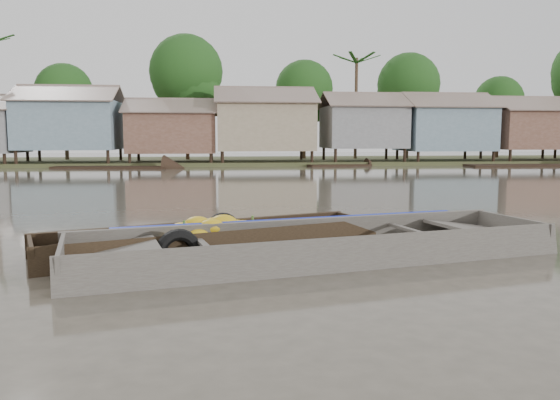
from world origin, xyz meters
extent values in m
plane|color=#4A4439|center=(0.00, 0.00, 0.00)|extent=(120.00, 120.00, 0.00)
cube|color=#384723|center=(0.00, 33.00, 0.00)|extent=(120.00, 12.00, 0.50)
cube|color=slate|center=(-10.50, 29.50, 2.70)|extent=(6.20, 5.20, 3.20)
cube|color=brown|center=(-10.50, 28.10, 4.75)|extent=(6.60, 3.02, 1.28)
cube|color=brown|center=(-10.50, 30.90, 4.75)|extent=(6.60, 3.02, 1.28)
cube|color=brown|center=(-3.80, 29.50, 2.20)|extent=(5.80, 4.60, 2.70)
cube|color=brown|center=(-3.80, 28.26, 4.00)|extent=(6.20, 2.67, 1.14)
cube|color=brown|center=(-3.80, 30.74, 4.00)|extent=(6.20, 2.67, 1.14)
cube|color=gray|center=(2.50, 29.50, 2.65)|extent=(6.50, 5.30, 3.30)
cube|color=brown|center=(2.50, 28.07, 4.75)|extent=(6.90, 3.08, 1.31)
cube|color=brown|center=(2.50, 30.93, 4.75)|extent=(6.90, 3.08, 1.31)
cube|color=gray|center=(9.50, 29.50, 2.60)|extent=(5.40, 4.70, 2.90)
cube|color=brown|center=(9.50, 28.23, 4.50)|extent=(5.80, 2.73, 1.17)
cube|color=brown|center=(9.50, 30.77, 4.50)|extent=(5.80, 2.73, 1.17)
cube|color=slate|center=(15.50, 29.50, 2.50)|extent=(6.00, 5.00, 3.10)
cube|color=brown|center=(15.50, 28.15, 4.50)|extent=(6.40, 2.90, 1.24)
cube|color=brown|center=(15.50, 30.85, 4.50)|extent=(6.40, 2.90, 1.24)
cube|color=brown|center=(22.00, 29.50, 2.45)|extent=(5.70, 4.90, 2.80)
cube|color=brown|center=(22.00, 28.18, 4.30)|extent=(6.10, 2.85, 1.21)
cube|color=brown|center=(22.00, 30.82, 4.30)|extent=(6.10, 2.85, 1.21)
cylinder|color=#473323|center=(-12.00, 34.00, 2.45)|extent=(0.28, 0.28, 4.90)
sphere|color=#163A12|center=(-12.00, 34.00, 5.25)|extent=(4.20, 4.20, 4.20)
cylinder|color=#473323|center=(-3.00, 33.00, 3.15)|extent=(0.28, 0.28, 6.30)
sphere|color=#163A12|center=(-3.00, 33.00, 6.75)|extent=(5.40, 5.40, 5.40)
cylinder|color=#473323|center=(6.00, 34.00, 2.62)|extent=(0.28, 0.28, 5.25)
sphere|color=#163A12|center=(6.00, 34.00, 5.62)|extent=(4.50, 4.50, 4.50)
cylinder|color=#473323|center=(14.00, 33.00, 2.80)|extent=(0.28, 0.28, 5.60)
sphere|color=#163A12|center=(14.00, 33.00, 6.00)|extent=(4.80, 4.80, 4.80)
cylinder|color=#473323|center=(22.00, 34.00, 2.27)|extent=(0.28, 0.28, 4.55)
sphere|color=#163A12|center=(22.00, 34.00, 4.88)|extent=(3.90, 3.90, 3.90)
cylinder|color=#473323|center=(10.00, 33.50, 4.00)|extent=(0.24, 0.24, 8.00)
cube|color=black|center=(-0.83, 0.81, -0.08)|extent=(5.82, 3.01, 0.08)
cube|color=black|center=(-1.04, 1.40, 0.15)|extent=(5.61, 2.16, 0.55)
cube|color=black|center=(-0.61, 0.22, 0.15)|extent=(5.61, 2.16, 0.55)
cube|color=black|center=(1.89, 1.79, 0.15)|extent=(0.49, 1.23, 0.52)
cube|color=black|center=(1.42, 1.62, 0.22)|extent=(1.32, 1.38, 0.20)
cube|color=black|center=(-3.55, -0.18, 0.15)|extent=(0.49, 1.23, 0.52)
cube|color=black|center=(-3.07, -0.01, 0.22)|extent=(1.32, 1.38, 0.20)
cube|color=black|center=(-2.13, 0.34, 0.26)|extent=(0.51, 1.19, 0.05)
cube|color=black|center=(0.48, 1.28, 0.26)|extent=(0.51, 1.19, 0.05)
ellipsoid|color=gold|center=(-1.06, 1.00, 0.30)|extent=(0.45, 0.38, 0.24)
ellipsoid|color=gold|center=(-1.78, 0.60, 0.24)|extent=(0.51, 0.43, 0.27)
ellipsoid|color=gold|center=(-1.10, 0.76, 0.46)|extent=(0.53, 0.44, 0.28)
ellipsoid|color=gold|center=(-0.70, 1.23, 0.26)|extent=(0.48, 0.41, 0.25)
ellipsoid|color=gold|center=(-0.45, 0.88, 0.38)|extent=(0.51, 0.43, 0.27)
ellipsoid|color=gold|center=(-1.49, 0.35, 0.25)|extent=(0.56, 0.47, 0.29)
ellipsoid|color=gold|center=(-1.21, 0.99, 0.34)|extent=(0.44, 0.37, 0.23)
ellipsoid|color=gold|center=(-0.67, 1.28, 0.24)|extent=(0.46, 0.39, 0.24)
ellipsoid|color=gold|center=(-1.10, 0.85, 0.35)|extent=(0.49, 0.41, 0.26)
ellipsoid|color=gold|center=(-0.86, 0.62, 0.43)|extent=(0.53, 0.45, 0.28)
ellipsoid|color=gold|center=(0.24, 0.81, 0.19)|extent=(0.46, 0.39, 0.24)
ellipsoid|color=gold|center=(-1.42, 0.27, 0.21)|extent=(0.55, 0.46, 0.29)
ellipsoid|color=gold|center=(-1.72, 0.43, 0.17)|extent=(0.43, 0.36, 0.23)
ellipsoid|color=gold|center=(-0.72, 0.73, 0.37)|extent=(0.50, 0.42, 0.26)
ellipsoid|color=gold|center=(-0.92, 0.91, 0.36)|extent=(0.53, 0.45, 0.28)
ellipsoid|color=gold|center=(-0.04, 0.94, 0.29)|extent=(0.51, 0.43, 0.27)
ellipsoid|color=gold|center=(-0.66, 0.83, 0.46)|extent=(0.57, 0.48, 0.30)
ellipsoid|color=gold|center=(-0.83, 0.91, 0.44)|extent=(0.43, 0.36, 0.22)
ellipsoid|color=gold|center=(-0.32, 0.81, 0.40)|extent=(0.44, 0.37, 0.23)
ellipsoid|color=gold|center=(-1.35, 0.68, 0.37)|extent=(0.56, 0.47, 0.29)
ellipsoid|color=gold|center=(-0.30, 1.31, 0.23)|extent=(0.48, 0.41, 0.25)
ellipsoid|color=gold|center=(-1.08, 0.42, 0.32)|extent=(0.43, 0.36, 0.22)
ellipsoid|color=gold|center=(-1.01, 0.65, 0.37)|extent=(0.52, 0.44, 0.27)
ellipsoid|color=gold|center=(-1.48, 0.64, 0.34)|extent=(0.48, 0.40, 0.25)
ellipsoid|color=gold|center=(-1.57, 0.17, 0.14)|extent=(0.44, 0.37, 0.23)
ellipsoid|color=gold|center=(-1.64, 0.47, 0.26)|extent=(0.56, 0.47, 0.29)
ellipsoid|color=gold|center=(-0.61, 0.51, 0.22)|extent=(0.45, 0.38, 0.24)
ellipsoid|color=gold|center=(-1.38, 0.28, 0.19)|extent=(0.54, 0.46, 0.28)
ellipsoid|color=gold|center=(-0.11, 1.30, 0.28)|extent=(0.54, 0.46, 0.28)
ellipsoid|color=gold|center=(-0.59, 0.69, 0.33)|extent=(0.48, 0.41, 0.25)
ellipsoid|color=gold|center=(-1.39, 0.38, 0.26)|extent=(0.49, 0.42, 0.26)
ellipsoid|color=gold|center=(-1.06, 0.94, 0.33)|extent=(0.50, 0.42, 0.26)
cylinder|color=#3F6626|center=(-1.32, 0.63, 0.46)|extent=(0.04, 0.04, 0.19)
cylinder|color=#3F6626|center=(-0.63, 0.88, 0.46)|extent=(0.04, 0.04, 0.19)
cylinder|color=#3F6626|center=(-0.14, 1.06, 0.46)|extent=(0.04, 0.04, 0.19)
torus|color=black|center=(-0.67, 1.62, 0.17)|extent=(0.75, 0.43, 0.73)
torus|color=black|center=(-1.37, -0.15, 0.17)|extent=(0.76, 0.43, 0.74)
cube|color=#48423D|center=(0.85, -0.03, -0.08)|extent=(7.89, 3.30, 0.08)
cube|color=#48423D|center=(0.65, 0.89, 0.19)|extent=(7.72, 1.89, 0.63)
cube|color=#48423D|center=(1.06, -0.95, 0.19)|extent=(7.72, 1.89, 0.63)
cube|color=#48423D|center=(4.61, 0.81, 0.19)|extent=(0.48, 1.89, 0.60)
cube|color=#48423D|center=(3.96, 0.66, 0.27)|extent=(1.67, 1.91, 0.25)
cube|color=#48423D|center=(-2.91, -0.88, 0.19)|extent=(0.48, 1.89, 0.60)
cube|color=#48423D|center=(-2.25, -0.73, 0.27)|extent=(1.67, 1.91, 0.25)
cube|color=#48423D|center=(-0.95, -0.44, 0.32)|extent=(0.50, 1.82, 0.05)
cube|color=#48423D|center=(2.65, 0.37, 0.32)|extent=(0.50, 1.82, 0.05)
cube|color=#665E54|center=(0.85, -0.03, -0.03)|extent=(6.05, 2.75, 0.02)
cube|color=#1124AE|center=(0.63, 0.95, 0.44)|extent=(6.23, 1.48, 0.16)
torus|color=olive|center=(2.63, 0.04, 0.00)|extent=(0.44, 0.44, 0.06)
torus|color=olive|center=(2.63, 0.04, 0.04)|extent=(0.36, 0.36, 0.06)
cube|color=black|center=(-7.29, 26.12, -0.05)|extent=(7.36, 2.80, 0.35)
cube|color=black|center=(20.13, 25.28, -0.05)|extent=(9.21, 2.36, 0.35)
cube|color=black|center=(7.26, 26.88, -0.05)|extent=(4.39, 1.78, 0.35)
camera|label=1|loc=(-0.74, -8.56, 1.95)|focal=35.00mm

